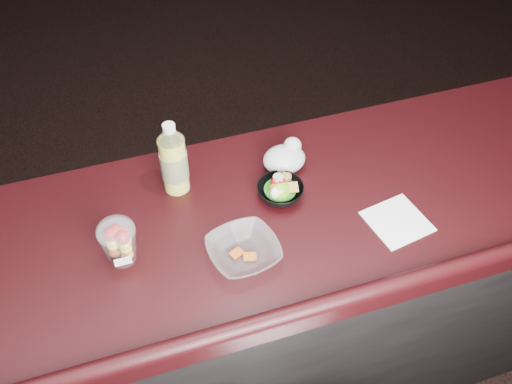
# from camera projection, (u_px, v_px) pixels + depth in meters

# --- Properties ---
(room_shell) EXTENTS (8.00, 8.00, 8.00)m
(room_shell) POSITION_uv_depth(u_px,v_px,m) (301.00, 11.00, 0.87)
(room_shell) COLOR black
(room_shell) RESTS_ON ground
(counter) EXTENTS (4.06, 0.71, 1.02)m
(counter) POSITION_uv_depth(u_px,v_px,m) (249.00, 310.00, 2.02)
(counter) COLOR black
(counter) RESTS_ON ground
(lemonade_bottle) EXTENTS (0.08, 0.08, 0.25)m
(lemonade_bottle) POSITION_uv_depth(u_px,v_px,m) (174.00, 163.00, 1.66)
(lemonade_bottle) COLOR yellow
(lemonade_bottle) RESTS_ON counter
(fruit_cup) EXTENTS (0.10, 0.10, 0.15)m
(fruit_cup) POSITION_uv_depth(u_px,v_px,m) (119.00, 241.00, 1.50)
(fruit_cup) COLOR white
(fruit_cup) RESTS_ON counter
(green_apple) EXTENTS (0.07, 0.07, 0.07)m
(green_apple) POSITION_uv_depth(u_px,v_px,m) (279.00, 190.00, 1.68)
(green_apple) COLOR #4A8F10
(green_apple) RESTS_ON counter
(plastic_bag) EXTENTS (0.13, 0.11, 0.10)m
(plastic_bag) POSITION_uv_depth(u_px,v_px,m) (285.00, 158.00, 1.76)
(plastic_bag) COLOR silver
(plastic_bag) RESTS_ON counter
(snack_bowl) EXTENTS (0.17, 0.17, 0.08)m
(snack_bowl) POSITION_uv_depth(u_px,v_px,m) (280.00, 191.00, 1.69)
(snack_bowl) COLOR black
(snack_bowl) RESTS_ON counter
(takeout_bowl) EXTENTS (0.22, 0.22, 0.05)m
(takeout_bowl) POSITION_uv_depth(u_px,v_px,m) (244.00, 251.00, 1.54)
(takeout_bowl) COLOR silver
(takeout_bowl) RESTS_ON counter
(paper_napkin) EXTENTS (0.18, 0.18, 0.00)m
(paper_napkin) POSITION_uv_depth(u_px,v_px,m) (397.00, 221.00, 1.64)
(paper_napkin) COLOR white
(paper_napkin) RESTS_ON counter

